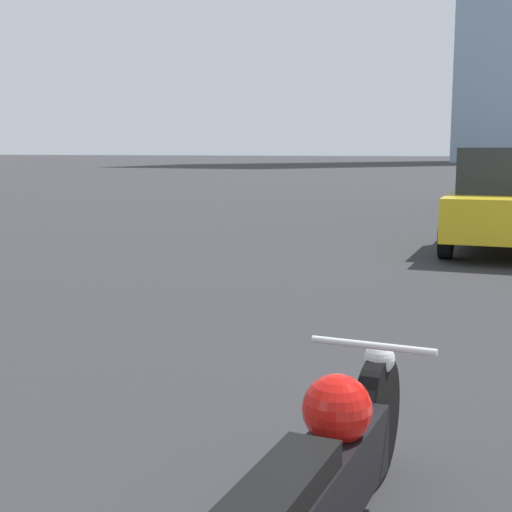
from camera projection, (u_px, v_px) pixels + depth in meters
The scene contains 2 objects.
motorcycle at pixel (316, 489), 2.76m from camera, with size 0.62×2.60×0.76m.
parked_car_yellow at pixel (504, 201), 11.89m from camera, with size 1.91×4.14×1.72m.
Camera 1 is at (3.39, 0.86, 1.68)m, focal length 50.00 mm.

